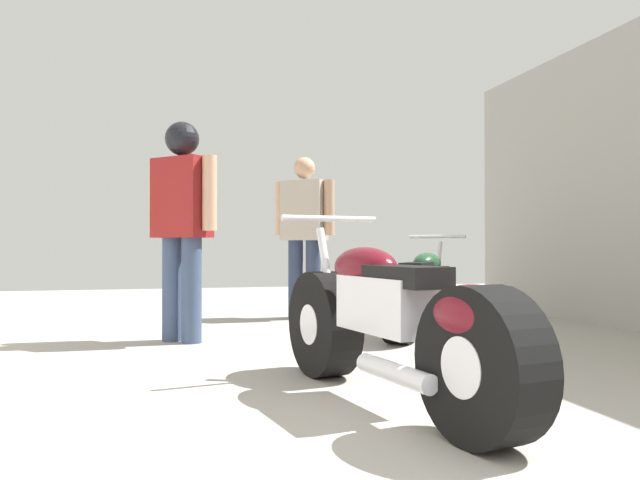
{
  "coord_description": "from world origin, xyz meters",
  "views": [
    {
      "loc": [
        -1.01,
        -0.52,
        0.76
      ],
      "look_at": [
        -0.05,
        3.36,
        0.8
      ],
      "focal_mm": 34.36,
      "sensor_mm": 36.0,
      "label": 1
    }
  ],
  "objects_px": {
    "motorcycle_maroon_cruiser": "(391,323)",
    "mechanic_with_helmet": "(182,210)",
    "mechanic_in_blue": "(304,227)",
    "motorcycle_black_naked": "(420,292)"
  },
  "relations": [
    {
      "from": "mechanic_with_helmet",
      "to": "mechanic_in_blue",
      "type": "bearing_deg",
      "value": 45.89
    },
    {
      "from": "motorcycle_black_naked",
      "to": "mechanic_in_blue",
      "type": "distance_m",
      "value": 1.66
    },
    {
      "from": "motorcycle_maroon_cruiser",
      "to": "mechanic_in_blue",
      "type": "relative_size",
      "value": 1.17
    },
    {
      "from": "motorcycle_black_naked",
      "to": "motorcycle_maroon_cruiser",
      "type": "bearing_deg",
      "value": -116.53
    },
    {
      "from": "motorcycle_maroon_cruiser",
      "to": "motorcycle_black_naked",
      "type": "height_order",
      "value": "motorcycle_maroon_cruiser"
    },
    {
      "from": "motorcycle_maroon_cruiser",
      "to": "mechanic_with_helmet",
      "type": "height_order",
      "value": "mechanic_with_helmet"
    },
    {
      "from": "motorcycle_black_naked",
      "to": "mechanic_in_blue",
      "type": "height_order",
      "value": "mechanic_in_blue"
    },
    {
      "from": "motorcycle_maroon_cruiser",
      "to": "mechanic_in_blue",
      "type": "height_order",
      "value": "mechanic_in_blue"
    },
    {
      "from": "mechanic_in_blue",
      "to": "mechanic_with_helmet",
      "type": "xyz_separation_m",
      "value": [
        -1.3,
        -1.34,
        0.09
      ]
    },
    {
      "from": "mechanic_in_blue",
      "to": "motorcycle_maroon_cruiser",
      "type": "bearing_deg",
      "value": -95.91
    }
  ]
}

